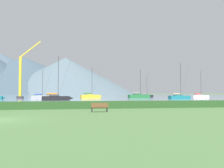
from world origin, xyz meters
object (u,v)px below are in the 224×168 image
at_px(sailboat_slip_2, 180,97).
at_px(sailboat_slip_9, 56,98).
at_px(sailboat_slip_11, 41,97).
at_px(park_bench_near_path, 100,107).
at_px(dock_crane, 21,79).
at_px(sailboat_slip_1, 146,96).
at_px(sailboat_slip_4, 91,96).
at_px(sailboat_slip_7, 139,96).
at_px(sailboat_slip_6, 200,96).

xyz_separation_m(sailboat_slip_2, sailboat_slip_9, (-37.61, -7.10, 0.02)).
bearing_deg(sailboat_slip_11, sailboat_slip_2, -20.04).
distance_m(park_bench_near_path, dock_crane, 62.91).
bearing_deg(sailboat_slip_1, park_bench_near_path, -116.55).
height_order(sailboat_slip_4, sailboat_slip_9, sailboat_slip_4).
bearing_deg(sailboat_slip_2, sailboat_slip_11, 162.96).
bearing_deg(park_bench_near_path, sailboat_slip_1, 63.67).
bearing_deg(sailboat_slip_7, dock_crane, 179.41).
height_order(sailboat_slip_1, sailboat_slip_6, sailboat_slip_6).
bearing_deg(sailboat_slip_1, sailboat_slip_9, -138.03).
xyz_separation_m(park_bench_near_path, dock_crane, (-20.23, 59.26, 6.07)).
relative_size(sailboat_slip_2, park_bench_near_path, 6.48).
bearing_deg(dock_crane, sailboat_slip_2, -15.58).
xyz_separation_m(sailboat_slip_4, sailboat_slip_7, (18.35, -2.30, 0.04)).
height_order(sailboat_slip_4, sailboat_slip_11, sailboat_slip_4).
distance_m(sailboat_slip_1, sailboat_slip_4, 30.28).
relative_size(park_bench_near_path, dock_crane, 0.09).
xyz_separation_m(sailboat_slip_4, sailboat_slip_11, (-16.95, -8.94, -0.14)).
xyz_separation_m(sailboat_slip_2, park_bench_near_path, (-30.62, -45.08, -0.12)).
bearing_deg(sailboat_slip_2, sailboat_slip_9, -173.20).
height_order(sailboat_slip_1, sailboat_slip_7, sailboat_slip_7).
distance_m(sailboat_slip_4, sailboat_slip_6, 41.98).
distance_m(sailboat_slip_4, dock_crane, 25.34).
relative_size(sailboat_slip_9, park_bench_near_path, 6.51).
height_order(sailboat_slip_6, sailboat_slip_9, sailboat_slip_9).
height_order(sailboat_slip_6, dock_crane, dock_crane).
height_order(sailboat_slip_11, park_bench_near_path, sailboat_slip_11).
xyz_separation_m(sailboat_slip_1, sailboat_slip_2, (0.09, -33.57, 0.06)).
xyz_separation_m(sailboat_slip_6, dock_crane, (-65.70, 0.96, 5.99)).
height_order(sailboat_slip_2, sailboat_slip_11, sailboat_slip_2).
height_order(sailboat_slip_2, sailboat_slip_6, sailboat_slip_2).
bearing_deg(dock_crane, sailboat_slip_9, -58.12).
xyz_separation_m(sailboat_slip_2, dock_crane, (-50.85, 14.18, 5.95)).
bearing_deg(park_bench_near_path, sailboat_slip_7, 65.11).
bearing_deg(sailboat_slip_7, sailboat_slip_9, -144.89).
distance_m(sailboat_slip_7, sailboat_slip_9, 37.81).
xyz_separation_m(sailboat_slip_1, sailboat_slip_7, (-8.27, -16.72, 0.16)).
height_order(sailboat_slip_9, dock_crane, dock_crane).
xyz_separation_m(sailboat_slip_7, sailboat_slip_11, (-35.31, -6.65, -0.18)).
xyz_separation_m(sailboat_slip_6, sailboat_slip_7, (-23.21, 3.64, 0.14)).
bearing_deg(sailboat_slip_7, sailboat_slip_6, -13.09).
bearing_deg(sailboat_slip_9, sailboat_slip_11, 103.99).
relative_size(sailboat_slip_11, park_bench_near_path, 5.54).
xyz_separation_m(sailboat_slip_1, sailboat_slip_6, (14.94, -20.35, 0.02)).
bearing_deg(sailboat_slip_11, park_bench_near_path, -83.61).
distance_m(sailboat_slip_6, park_bench_near_path, 73.93).
bearing_deg(sailboat_slip_6, sailboat_slip_9, -157.74).
bearing_deg(sailboat_slip_9, sailboat_slip_7, 34.02).
bearing_deg(sailboat_slip_6, dock_crane, -179.74).
bearing_deg(sailboat_slip_11, sailboat_slip_6, -3.94).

